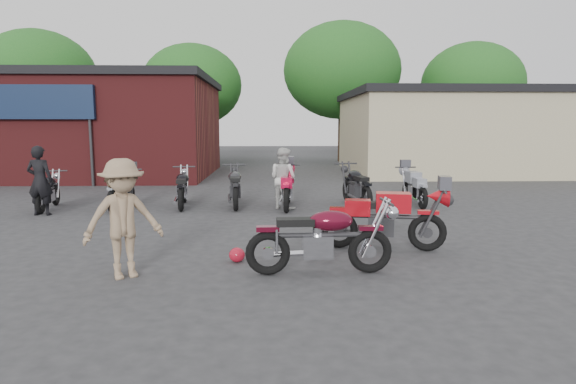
{
  "coord_description": "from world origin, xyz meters",
  "views": [
    {
      "loc": [
        -0.23,
        -7.56,
        2.16
      ],
      "look_at": [
        0.07,
        1.61,
        0.9
      ],
      "focal_mm": 30.0,
      "sensor_mm": 36.0,
      "label": 1
    }
  ],
  "objects_px": {
    "person_light": "(283,178)",
    "sportbike": "(386,216)",
    "row_bike_0": "(48,189)",
    "row_bike_5": "(356,184)",
    "vintage_motorcycle": "(322,234)",
    "row_bike_4": "(287,185)",
    "row_bike_3": "(235,184)",
    "person_tan": "(123,219)",
    "person_dark": "(40,181)",
    "row_bike_2": "(182,186)",
    "row_bike_6": "(414,185)",
    "helmet": "(237,255)",
    "row_bike_1": "(122,188)"
  },
  "relations": [
    {
      "from": "person_light",
      "to": "person_tan",
      "type": "xyz_separation_m",
      "value": [
        -2.4,
        -5.73,
        0.05
      ]
    },
    {
      "from": "sportbike",
      "to": "row_bike_3",
      "type": "height_order",
      "value": "sportbike"
    },
    {
      "from": "sportbike",
      "to": "person_tan",
      "type": "height_order",
      "value": "person_tan"
    },
    {
      "from": "vintage_motorcycle",
      "to": "row_bike_2",
      "type": "xyz_separation_m",
      "value": [
        -3.14,
        6.06,
        -0.03
      ]
    },
    {
      "from": "row_bike_3",
      "to": "person_light",
      "type": "bearing_deg",
      "value": -114.49
    },
    {
      "from": "row_bike_2",
      "to": "helmet",
      "type": "bearing_deg",
      "value": -167.82
    },
    {
      "from": "row_bike_2",
      "to": "person_tan",
      "type": "bearing_deg",
      "value": 176.07
    },
    {
      "from": "sportbike",
      "to": "row_bike_1",
      "type": "distance_m",
      "value": 7.5
    },
    {
      "from": "row_bike_6",
      "to": "person_dark",
      "type": "bearing_deg",
      "value": 95.75
    },
    {
      "from": "sportbike",
      "to": "row_bike_6",
      "type": "height_order",
      "value": "sportbike"
    },
    {
      "from": "row_bike_5",
      "to": "person_tan",
      "type": "bearing_deg",
      "value": 135.02
    },
    {
      "from": "sportbike",
      "to": "person_tan",
      "type": "relative_size",
      "value": 1.23
    },
    {
      "from": "vintage_motorcycle",
      "to": "row_bike_0",
      "type": "bearing_deg",
      "value": 136.49
    },
    {
      "from": "row_bike_0",
      "to": "row_bike_4",
      "type": "bearing_deg",
      "value": -98.69
    },
    {
      "from": "row_bike_0",
      "to": "row_bike_5",
      "type": "xyz_separation_m",
      "value": [
        8.11,
        0.21,
        0.09
      ]
    },
    {
      "from": "row_bike_4",
      "to": "row_bike_5",
      "type": "bearing_deg",
      "value": -81.22
    },
    {
      "from": "person_light",
      "to": "sportbike",
      "type": "bearing_deg",
      "value": 153.97
    },
    {
      "from": "row_bike_6",
      "to": "row_bike_3",
      "type": "bearing_deg",
      "value": 88.6
    },
    {
      "from": "person_dark",
      "to": "row_bike_1",
      "type": "height_order",
      "value": "person_dark"
    },
    {
      "from": "row_bike_1",
      "to": "row_bike_2",
      "type": "height_order",
      "value": "row_bike_2"
    },
    {
      "from": "helmet",
      "to": "row_bike_3",
      "type": "bearing_deg",
      "value": 94.62
    },
    {
      "from": "sportbike",
      "to": "person_light",
      "type": "bearing_deg",
      "value": 122.45
    },
    {
      "from": "row_bike_3",
      "to": "row_bike_5",
      "type": "bearing_deg",
      "value": -97.81
    },
    {
      "from": "person_dark",
      "to": "row_bike_0",
      "type": "bearing_deg",
      "value": -72.53
    },
    {
      "from": "row_bike_6",
      "to": "person_light",
      "type": "bearing_deg",
      "value": 95.69
    },
    {
      "from": "row_bike_5",
      "to": "person_dark",
      "type": "bearing_deg",
      "value": 88.57
    },
    {
      "from": "person_light",
      "to": "row_bike_2",
      "type": "relative_size",
      "value": 0.82
    },
    {
      "from": "row_bike_0",
      "to": "sportbike",
      "type": "bearing_deg",
      "value": -128.46
    },
    {
      "from": "person_dark",
      "to": "row_bike_6",
      "type": "distance_m",
      "value": 9.6
    },
    {
      "from": "vintage_motorcycle",
      "to": "row_bike_3",
      "type": "bearing_deg",
      "value": 103.67
    },
    {
      "from": "person_light",
      "to": "row_bike_0",
      "type": "relative_size",
      "value": 0.88
    },
    {
      "from": "person_dark",
      "to": "row_bike_5",
      "type": "height_order",
      "value": "person_dark"
    },
    {
      "from": "helmet",
      "to": "row_bike_5",
      "type": "relative_size",
      "value": 0.12
    },
    {
      "from": "row_bike_2",
      "to": "row_bike_4",
      "type": "height_order",
      "value": "row_bike_4"
    },
    {
      "from": "helmet",
      "to": "person_light",
      "type": "distance_m",
      "value": 5.12
    },
    {
      "from": "row_bike_3",
      "to": "row_bike_4",
      "type": "relative_size",
      "value": 0.99
    },
    {
      "from": "row_bike_2",
      "to": "row_bike_4",
      "type": "relative_size",
      "value": 0.94
    },
    {
      "from": "sportbike",
      "to": "helmet",
      "type": "relative_size",
      "value": 8.17
    },
    {
      "from": "person_light",
      "to": "row_bike_1",
      "type": "height_order",
      "value": "person_light"
    },
    {
      "from": "sportbike",
      "to": "row_bike_0",
      "type": "distance_m",
      "value": 8.97
    },
    {
      "from": "person_light",
      "to": "row_bike_4",
      "type": "relative_size",
      "value": 0.77
    },
    {
      "from": "row_bike_0",
      "to": "row_bike_4",
      "type": "xyz_separation_m",
      "value": [
        6.24,
        0.04,
        0.08
      ]
    },
    {
      "from": "vintage_motorcycle",
      "to": "row_bike_4",
      "type": "height_order",
      "value": "row_bike_4"
    },
    {
      "from": "helmet",
      "to": "person_light",
      "type": "bearing_deg",
      "value": 80.3
    },
    {
      "from": "helmet",
      "to": "row_bike_5",
      "type": "xyz_separation_m",
      "value": [
        2.84,
        5.31,
        0.5
      ]
    },
    {
      "from": "row_bike_3",
      "to": "person_dark",
      "type": "bearing_deg",
      "value": 99.1
    },
    {
      "from": "vintage_motorcycle",
      "to": "row_bike_6",
      "type": "height_order",
      "value": "vintage_motorcycle"
    },
    {
      "from": "row_bike_4",
      "to": "row_bike_3",
      "type": "bearing_deg",
      "value": 81.3
    },
    {
      "from": "vintage_motorcycle",
      "to": "person_tan",
      "type": "relative_size",
      "value": 1.21
    },
    {
      "from": "person_dark",
      "to": "row_bike_2",
      "type": "height_order",
      "value": "person_dark"
    }
  ]
}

